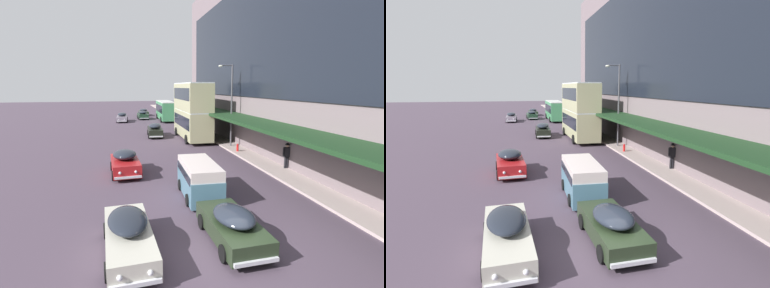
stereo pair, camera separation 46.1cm
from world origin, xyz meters
The scene contains 14 objects.
ground centered at (0.00, 0.00, 0.00)m, with size 240.00×240.00×0.00m, color #493B49.
transit_bus_kerbside_front centered at (4.18, 24.19, 3.47)m, with size 2.83×9.42×6.45m.
transit_bus_kerbside_rear centered at (4.20, 44.37, 1.97)m, with size 2.79×9.86×3.45m.
sedan_trailing_mid centered at (0.23, 27.06, 0.81)m, with size 1.98×4.99×1.66m.
sedan_second_mid centered at (1.00, 54.71, 0.73)m, with size 1.96×4.98×1.47m.
sedan_oncoming_front centered at (-3.65, 11.56, 0.82)m, with size 2.13×4.42×1.68m.
sedan_trailing_near centered at (0.30, 47.65, 0.77)m, with size 1.95×4.78×1.54m.
sedan_oncoming_rear centered at (-3.51, 44.16, 0.78)m, with size 1.99×5.04×1.58m.
sedan_far_back centered at (-3.74, 1.13, 0.74)m, with size 1.93×4.90×1.48m.
sedan_lead_near centered at (0.23, 1.03, 0.71)m, with size 1.92×4.46×1.42m.
vw_van centered at (0.25, 6.24, 1.10)m, with size 2.02×4.61×1.96m.
pedestrian_at_kerb centered at (7.81, 9.81, 1.18)m, with size 0.62×0.33×1.86m.
street_lamp centered at (6.75, 18.77, 4.72)m, with size 1.50×0.28×7.97m.
fire_hydrant centered at (6.58, 16.11, 0.49)m, with size 0.20×0.40×0.70m.
Camera 1 is at (-3.84, -9.18, 6.01)m, focal length 28.00 mm.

